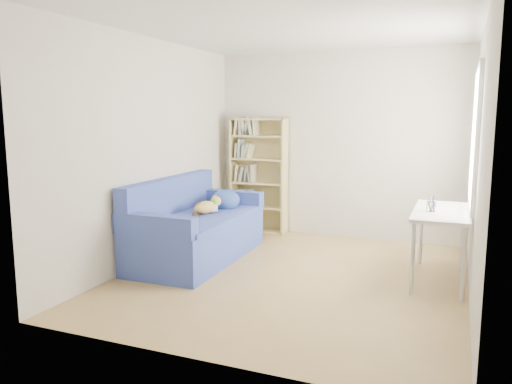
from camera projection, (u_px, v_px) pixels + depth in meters
ground at (292, 277)px, 5.35m from camera, size 4.00×4.00×0.00m
room_shell at (304, 123)px, 5.10m from camera, size 3.54×4.04×2.62m
sofa at (195, 229)px, 6.01m from camera, size 0.97×1.98×0.97m
bookshelf at (259, 180)px, 7.35m from camera, size 0.84×0.26×1.68m
desk at (442, 217)px, 5.14m from camera, size 0.55×1.20×0.75m
pen_cup at (431, 205)px, 5.06m from camera, size 0.09×0.09×0.17m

